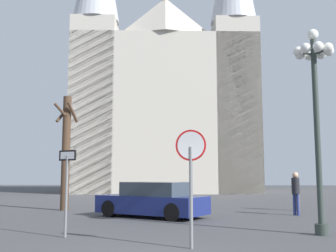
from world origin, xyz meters
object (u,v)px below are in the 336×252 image
stop_sign (191,165)px  pedestrian_standing (296,189)px  one_way_arrow_sign (67,182)px  pedestrian_walking (296,187)px  street_lamp (315,94)px  parked_car_near_navy (153,200)px  bare_tree (66,150)px  cathedral (165,98)px

stop_sign → pedestrian_standing: 8.83m
one_way_arrow_sign → pedestrian_walking: size_ratio=1.29×
street_lamp → parked_car_near_navy: (-5.06, 4.36, -3.27)m
pedestrian_walking → pedestrian_standing: bearing=-104.6°
stop_sign → parked_car_near_navy: 6.88m
stop_sign → bare_tree: bare_tree is taller
cathedral → pedestrian_standing: 24.77m
bare_tree → parked_car_near_navy: (4.42, -2.81, -2.17)m
parked_car_near_navy → pedestrian_walking: 7.19m
cathedral → pedestrian_walking: (7.55, -20.07, -8.16)m
pedestrian_standing → street_lamp: bearing=-97.4°
stop_sign → one_way_arrow_sign: stop_sign is taller
street_lamp → bare_tree: 11.94m
pedestrian_standing → parked_car_near_navy: bearing=-169.1°
stop_sign → bare_tree: 11.17m
cathedral → bare_tree: 21.82m
cathedral → pedestrian_walking: 22.94m
cathedral → stop_sign: size_ratio=11.04×
cathedral → parked_car_near_navy: (1.20, -23.42, -8.59)m
bare_tree → pedestrian_walking: bare_tree is taller
one_way_arrow_sign → street_lamp: size_ratio=0.39×
pedestrian_standing → bare_tree: bearing=170.5°
stop_sign → pedestrian_walking: stop_sign is taller
parked_car_near_navy → one_way_arrow_sign: bearing=-109.0°
one_way_arrow_sign → pedestrian_standing: size_ratio=1.31×
bare_tree → parked_car_near_navy: size_ratio=1.17×
stop_sign → street_lamp: street_lamp is taller
street_lamp → pedestrian_standing: bearing=82.6°
cathedral → pedestrian_standing: bearing=-72.7°
stop_sign → pedestrian_walking: size_ratio=1.50×
cathedral → pedestrian_walking: size_ratio=16.60×
cathedral → stop_sign: cathedral is taller
one_way_arrow_sign → bare_tree: 8.53m
cathedral → street_lamp: 28.98m
cathedral → one_way_arrow_sign: size_ratio=12.83×
stop_sign → one_way_arrow_sign: size_ratio=1.16×
street_lamp → bare_tree: (-9.47, 7.18, -1.10)m
cathedral → bare_tree: (-3.21, -20.61, -6.43)m
one_way_arrow_sign → parked_car_near_navy: 5.55m
stop_sign → pedestrian_standing: size_ratio=1.53×
stop_sign → bare_tree: bearing=122.3°
one_way_arrow_sign → street_lamp: 7.32m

